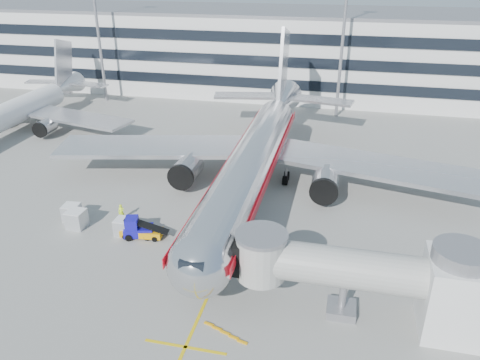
% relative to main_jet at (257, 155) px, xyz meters
% --- Properties ---
extents(ground, '(180.00, 180.00, 0.00)m').
position_rel_main_jet_xyz_m(ground, '(0.00, -11.72, -4.23)').
color(ground, gray).
rests_on(ground, ground).
extents(lead_in_line, '(0.25, 70.00, 0.01)m').
position_rel_main_jet_xyz_m(lead_in_line, '(0.00, -1.72, -4.23)').
color(lead_in_line, '#DAB40B').
rests_on(lead_in_line, ground).
extents(stop_bar, '(6.00, 0.25, 0.01)m').
position_rel_main_jet_xyz_m(stop_bar, '(0.00, -25.72, -4.23)').
color(stop_bar, '#DAB40B').
rests_on(stop_bar, ground).
extents(main_jet, '(50.95, 48.70, 16.06)m').
position_rel_main_jet_xyz_m(main_jet, '(0.00, 0.00, 0.00)').
color(main_jet, silver).
rests_on(main_jet, ground).
extents(jet_bridge, '(17.80, 4.50, 7.00)m').
position_rel_main_jet_xyz_m(jet_bridge, '(12.18, -19.72, -0.36)').
color(jet_bridge, silver).
rests_on(jet_bridge, ground).
extents(terminal, '(150.00, 24.25, 15.60)m').
position_rel_main_jet_xyz_m(terminal, '(0.00, 46.23, 3.57)').
color(terminal, silver).
rests_on(terminal, ground).
extents(light_mast_west, '(2.40, 1.20, 25.45)m').
position_rel_main_jet_xyz_m(light_mast_west, '(-35.00, 30.28, 10.64)').
color(light_mast_west, gray).
rests_on(light_mast_west, ground).
extents(light_mast_centre, '(2.40, 1.20, 25.45)m').
position_rel_main_jet_xyz_m(light_mast_centre, '(8.00, 30.28, 10.64)').
color(light_mast_centre, gray).
rests_on(light_mast_centre, ground).
extents(second_jet, '(38.21, 36.52, 12.04)m').
position_rel_main_jet_xyz_m(second_jet, '(-40.20, 11.08, -1.06)').
color(second_jet, white).
rests_on(second_jet, ground).
extents(belt_loader, '(4.32, 1.87, 2.03)m').
position_rel_main_jet_xyz_m(belt_loader, '(-8.78, -13.04, -3.66)').
color(belt_loader, orange).
rests_on(belt_loader, ground).
extents(baggage_tug, '(3.09, 2.40, 2.07)m').
position_rel_main_jet_xyz_m(baggage_tug, '(-9.27, -13.09, -3.33)').
color(baggage_tug, '#120E9A').
rests_on(baggage_tug, ground).
extents(cargo_container_left, '(1.76, 1.76, 1.71)m').
position_rel_main_jet_xyz_m(cargo_container_left, '(-17.16, -11.58, -3.38)').
color(cargo_container_left, silver).
rests_on(cargo_container_left, ground).
extents(cargo_container_right, '(1.77, 1.77, 1.85)m').
position_rel_main_jet_xyz_m(cargo_container_right, '(-15.90, -12.79, -3.31)').
color(cargo_container_right, silver).
rests_on(cargo_container_right, ground).
extents(cargo_container_front, '(1.56, 1.56, 1.66)m').
position_rel_main_jet_xyz_m(cargo_container_front, '(-10.70, -12.95, -3.40)').
color(cargo_container_front, silver).
rests_on(cargo_container_front, ground).
extents(ramp_worker, '(0.71, 0.56, 1.70)m').
position_rel_main_jet_xyz_m(ramp_worker, '(-12.21, -10.33, -3.39)').
color(ramp_worker, '#D5FF1A').
rests_on(ramp_worker, ground).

